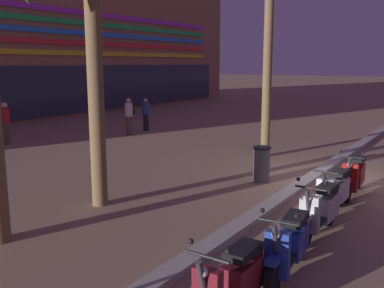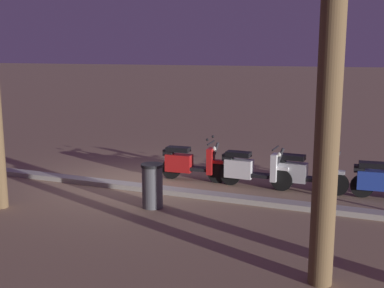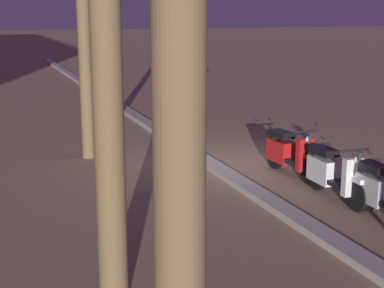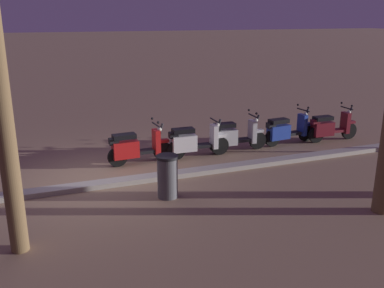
% 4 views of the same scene
% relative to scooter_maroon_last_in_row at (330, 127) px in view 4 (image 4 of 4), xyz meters
% --- Properties ---
extents(ground_plane, '(200.00, 200.00, 0.00)m').
position_rel_scooter_maroon_last_in_row_xyz_m(ground_plane, '(7.33, 0.75, -0.45)').
color(ground_plane, '#93755B').
extents(curb_strip, '(60.00, 0.36, 0.12)m').
position_rel_scooter_maroon_last_in_row_xyz_m(curb_strip, '(7.33, 1.26, -0.39)').
color(curb_strip, '#ADA89E').
rests_on(curb_strip, ground).
extents(scooter_maroon_last_in_row, '(1.77, 0.56, 1.17)m').
position_rel_scooter_maroon_last_in_row_xyz_m(scooter_maroon_last_in_row, '(0.00, 0.00, 0.00)').
color(scooter_maroon_last_in_row, black).
rests_on(scooter_maroon_last_in_row, ground).
extents(scooter_blue_tail_end, '(1.81, 0.56, 1.17)m').
position_rel_scooter_maroon_last_in_row_xyz_m(scooter_blue_tail_end, '(1.48, -0.18, 0.00)').
color(scooter_blue_tail_end, black).
rests_on(scooter_blue_tail_end, ground).
extents(scooter_silver_second_in_line, '(1.79, 0.56, 1.17)m').
position_rel_scooter_maroon_last_in_row_xyz_m(scooter_silver_second_in_line, '(3.30, -0.10, 0.02)').
color(scooter_silver_second_in_line, black).
rests_on(scooter_silver_second_in_line, ground).
extents(scooter_white_mid_rear, '(1.81, 0.56, 1.04)m').
position_rel_scooter_maroon_last_in_row_xyz_m(scooter_white_mid_rear, '(4.58, 0.01, 0.01)').
color(scooter_white_mid_rear, black).
rests_on(scooter_white_mid_rear, ground).
extents(scooter_red_far_back, '(1.78, 0.56, 1.17)m').
position_rel_scooter_maroon_last_in_row_xyz_m(scooter_red_far_back, '(6.22, -0.02, 0.01)').
color(scooter_red_far_back, black).
rests_on(scooter_red_far_back, ground).
extents(litter_bin, '(0.48, 0.48, 0.95)m').
position_rel_scooter_maroon_last_in_row_xyz_m(litter_bin, '(6.07, 2.35, 0.04)').
color(litter_bin, '#56565B').
rests_on(litter_bin, ground).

